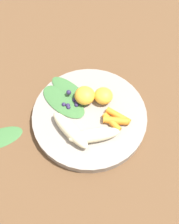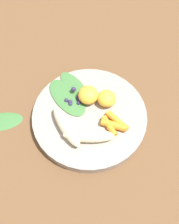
{
  "view_description": "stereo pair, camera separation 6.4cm",
  "coord_description": "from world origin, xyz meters",
  "px_view_note": "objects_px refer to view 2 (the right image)",
  "views": [
    {
      "loc": [
        -0.14,
        -0.29,
        0.59
      ],
      "look_at": [
        0.0,
        0.0,
        0.03
      ],
      "focal_mm": 42.02,
      "sensor_mm": 36.0,
      "label": 1
    },
    {
      "loc": [
        -0.08,
        -0.31,
        0.59
      ],
      "look_at": [
        0.0,
        0.0,
        0.03
      ],
      "focal_mm": 42.02,
      "sensor_mm": 36.0,
      "label": 2
    }
  ],
  "objects_px": {
    "orange_segment_near": "(88,95)",
    "bowl": "(90,116)",
    "banana_peeled_left": "(89,136)",
    "banana_peeled_right": "(66,126)"
  },
  "relations": [
    {
      "from": "banana_peeled_right",
      "to": "orange_segment_near",
      "type": "height_order",
      "value": "orange_segment_near"
    },
    {
      "from": "bowl",
      "to": "banana_peeled_left",
      "type": "relative_size",
      "value": 2.38
    },
    {
      "from": "banana_peeled_left",
      "to": "banana_peeled_right",
      "type": "height_order",
      "value": "same"
    },
    {
      "from": "banana_peeled_left",
      "to": "banana_peeled_right",
      "type": "relative_size",
      "value": 1.0
    },
    {
      "from": "orange_segment_near",
      "to": "bowl",
      "type": "bearing_deg",
      "value": -100.19
    },
    {
      "from": "banana_peeled_left",
      "to": "banana_peeled_right",
      "type": "distance_m",
      "value": 0.06
    },
    {
      "from": "banana_peeled_right",
      "to": "orange_segment_near",
      "type": "xyz_separation_m",
      "value": [
        0.07,
        0.07,
        0.0
      ]
    },
    {
      "from": "bowl",
      "to": "banana_peeled_left",
      "type": "height_order",
      "value": "banana_peeled_left"
    },
    {
      "from": "banana_peeled_right",
      "to": "orange_segment_near",
      "type": "bearing_deg",
      "value": 118.85
    },
    {
      "from": "bowl",
      "to": "banana_peeled_left",
      "type": "xyz_separation_m",
      "value": [
        -0.02,
        -0.06,
        0.03
      ]
    }
  ]
}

